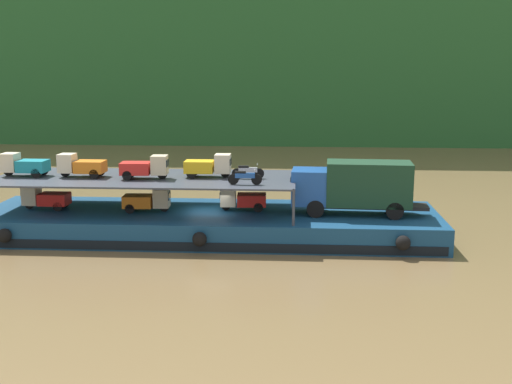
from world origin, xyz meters
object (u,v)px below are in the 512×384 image
mini_truck_lower_aft (148,200)px  mini_truck_upper_bow (209,166)px  mini_truck_upper_stern (24,165)px  motorcycle_upper_port (245,177)px  mini_truck_upper_fore (145,167)px  covered_lorry (355,186)px  mini_truck_upper_mid (81,166)px  cargo_barge (209,223)px  mini_truck_lower_stern (45,198)px  motorcycle_upper_centre (248,171)px  mini_truck_lower_mid (242,199)px

mini_truck_lower_aft → mini_truck_upper_bow: (3.59, 0.63, 2.00)m
mini_truck_upper_stern → motorcycle_upper_port: 13.51m
mini_truck_upper_bow → mini_truck_upper_fore: bearing=-167.2°
mini_truck_lower_aft → covered_lorry: bearing=0.3°
mini_truck_upper_mid → mini_truck_upper_bow: same height
cargo_barge → motorcycle_upper_port: 4.36m
mini_truck_lower_aft → mini_truck_upper_mid: mini_truck_upper_mid is taller
mini_truck_upper_fore → mini_truck_lower_stern: bearing=176.1°
mini_truck_upper_mid → motorcycle_upper_port: (9.88, -1.79, -0.26)m
motorcycle_upper_port → mini_truck_lower_aft: bearing=164.8°
cargo_barge → mini_truck_upper_stern: bearing=-179.6°
mini_truck_upper_mid → motorcycle_upper_port: mini_truck_upper_mid is taller
mini_truck_lower_stern → motorcycle_upper_centre: size_ratio=1.44×
covered_lorry → mini_truck_lower_mid: covered_lorry is taller
mini_truck_lower_aft → mini_truck_upper_stern: (-7.48, 0.23, 2.00)m
mini_truck_lower_mid → motorcycle_upper_centre: bearing=-49.7°
covered_lorry → mini_truck_upper_fore: bearing=-178.9°
mini_truck_lower_stern → mini_truck_upper_fore: (6.29, -0.43, 2.00)m
cargo_barge → mini_truck_upper_fore: mini_truck_upper_fore is taller
mini_truck_lower_aft → motorcycle_upper_centre: size_ratio=1.46×
mini_truck_upper_fore → mini_truck_upper_bow: (3.61, 0.82, 0.00)m
motorcycle_upper_port → mini_truck_lower_stern: bearing=171.4°
mini_truck_lower_stern → motorcycle_upper_port: size_ratio=1.44×
mini_truck_upper_stern → motorcycle_upper_centre: mini_truck_upper_stern is taller
motorcycle_upper_centre → mini_truck_upper_fore: bearing=-175.0°
mini_truck_upper_mid → mini_truck_upper_fore: same height
mini_truck_lower_aft → motorcycle_upper_centre: (5.91, 0.33, 1.74)m
covered_lorry → mini_truck_upper_mid: bearing=179.5°
mini_truck_lower_mid → cargo_barge: bearing=-167.1°
mini_truck_lower_mid → mini_truck_upper_bow: size_ratio=1.02×
mini_truck_upper_fore → mini_truck_upper_bow: size_ratio=1.02×
mini_truck_lower_stern → mini_truck_lower_aft: size_ratio=0.98×
mini_truck_lower_stern → mini_truck_lower_mid: same height
cargo_barge → motorcycle_upper_port: motorcycle_upper_port is taller
mini_truck_lower_mid → mini_truck_upper_fore: mini_truck_upper_fore is taller
mini_truck_upper_stern → mini_truck_upper_mid: (3.50, -0.04, 0.00)m
mini_truck_lower_stern → mini_truck_lower_aft: 6.32m
mini_truck_upper_fore → motorcycle_upper_centre: (5.94, 0.52, -0.26)m
mini_truck_lower_mid → mini_truck_upper_stern: bearing=-177.7°
mini_truck_upper_stern → mini_truck_upper_mid: bearing=-0.7°
motorcycle_upper_port → mini_truck_upper_stern: bearing=172.2°
cargo_barge → mini_truck_lower_mid: bearing=12.9°
covered_lorry → mini_truck_lower_mid: bearing=174.0°
mini_truck_lower_aft → cargo_barge: bearing=4.8°
cargo_barge → mini_truck_upper_fore: size_ratio=9.68×
mini_truck_upper_stern → mini_truck_upper_fore: same height
covered_lorry → mini_truck_upper_stern: size_ratio=2.86×
mini_truck_upper_bow → motorcycle_upper_centre: (2.33, -0.30, -0.26)m
cargo_barge → mini_truck_lower_aft: (-3.63, -0.30, 1.44)m
motorcycle_upper_centre → covered_lorry: bearing=-2.5°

